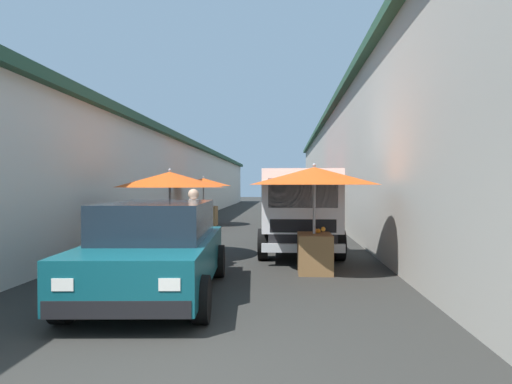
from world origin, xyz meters
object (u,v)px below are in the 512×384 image
(fruit_stall_near_left, at_px, (314,188))
(vendor_in_shade, at_px, (303,208))
(parked_scooter, at_px, (299,214))
(fruit_stall_mid_lane, at_px, (168,190))
(plastic_stool, at_px, (197,230))
(hatchback_car, at_px, (157,248))
(delivery_truck, at_px, (300,213))
(vendor_by_crates, at_px, (194,223))
(fruit_stall_near_right, at_px, (303,186))
(fruit_stall_far_right, at_px, (299,184))
(fruit_stall_far_left, at_px, (204,190))

(fruit_stall_near_left, height_order, vendor_in_shade, fruit_stall_near_left)
(fruit_stall_near_left, distance_m, parked_scooter, 10.41)
(fruit_stall_near_left, xyz_separation_m, parked_scooter, (10.33, -0.07, -1.22))
(fruit_stall_near_left, bearing_deg, vendor_in_shade, -0.66)
(fruit_stall_mid_lane, relative_size, plastic_stool, 5.84)
(hatchback_car, bearing_deg, fruit_stall_mid_lane, 12.69)
(fruit_stall_mid_lane, bearing_deg, delivery_truck, -77.23)
(parked_scooter, bearing_deg, vendor_by_crates, 166.12)
(fruit_stall_near_right, distance_m, vendor_by_crates, 8.62)
(fruit_stall_near_left, height_order, fruit_stall_far_right, fruit_stall_far_right)
(fruit_stall_mid_lane, distance_m, parked_scooter, 9.71)
(fruit_stall_far_left, bearing_deg, fruit_stall_near_left, -156.96)
(plastic_stool, bearing_deg, fruit_stall_mid_lane, 179.81)
(fruit_stall_near_left, relative_size, vendor_in_shade, 1.62)
(fruit_stall_near_right, distance_m, vendor_in_shade, 1.95)
(fruit_stall_mid_lane, distance_m, fruit_stall_near_right, 7.83)
(fruit_stall_far_left, distance_m, fruit_stall_far_right, 5.18)
(hatchback_car, relative_size, plastic_stool, 9.25)
(vendor_in_shade, relative_size, parked_scooter, 0.94)
(delivery_truck, xyz_separation_m, vendor_by_crates, (-1.85, 2.23, -0.09))
(vendor_in_shade, xyz_separation_m, plastic_stool, (-2.06, 3.37, -0.59))
(fruit_stall_near_right, distance_m, delivery_truck, 6.38)
(hatchback_car, height_order, plastic_stool, hatchback_car)
(fruit_stall_near_left, relative_size, vendor_by_crates, 1.57)
(fruit_stall_mid_lane, relative_size, fruit_stall_near_right, 1.12)
(hatchback_car, bearing_deg, delivery_truck, -30.86)
(fruit_stall_mid_lane, xyz_separation_m, plastic_stool, (3.18, -0.01, -1.29))
(fruit_stall_mid_lane, bearing_deg, vendor_by_crates, -143.46)
(fruit_stall_mid_lane, distance_m, fruit_stall_far_right, 11.74)
(vendor_by_crates, distance_m, parked_scooter, 10.51)
(vendor_in_shade, xyz_separation_m, parked_scooter, (3.79, 0.01, -0.47))
(fruit_stall_far_right, xyz_separation_m, parked_scooter, (-2.19, 0.04, -1.34))
(fruit_stall_near_right, height_order, plastic_stool, fruit_stall_near_right)
(delivery_truck, relative_size, parked_scooter, 2.93)
(fruit_stall_near_left, bearing_deg, fruit_stall_mid_lane, 68.54)
(fruit_stall_near_left, bearing_deg, plastic_stool, 36.32)
(hatchback_car, distance_m, plastic_stool, 6.48)
(fruit_stall_near_right, xyz_separation_m, vendor_in_shade, (-1.80, 0.05, -0.76))
(parked_scooter, relative_size, plastic_stool, 3.89)
(fruit_stall_near_right, bearing_deg, fruit_stall_far_left, 75.88)
(fruit_stall_near_left, bearing_deg, fruit_stall_near_right, -0.90)
(fruit_stall_near_right, height_order, delivery_truck, fruit_stall_near_right)
(fruit_stall_near_right, bearing_deg, fruit_stall_far_right, 0.28)
(fruit_stall_near_left, xyz_separation_m, vendor_in_shade, (6.54, -0.08, -0.75))
(fruit_stall_far_left, height_order, vendor_by_crates, fruit_stall_far_left)
(fruit_stall_far_left, height_order, vendor_in_shade, fruit_stall_far_left)
(vendor_by_crates, bearing_deg, fruit_stall_far_left, 9.46)
(delivery_truck, distance_m, vendor_by_crates, 2.90)
(vendor_by_crates, bearing_deg, delivery_truck, -50.25)
(fruit_stall_near_right, bearing_deg, vendor_by_crates, 162.53)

